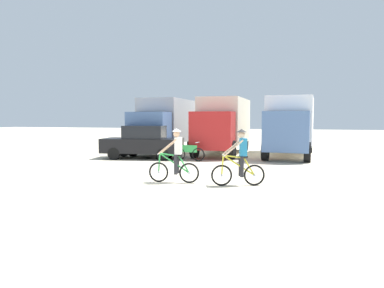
{
  "coord_description": "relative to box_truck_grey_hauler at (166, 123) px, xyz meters",
  "views": [
    {
      "loc": [
        4.53,
        -9.54,
        2.16
      ],
      "look_at": [
        0.52,
        4.28,
        1.1
      ],
      "focal_mm": 32.94,
      "sensor_mm": 36.0,
      "label": 1
    }
  ],
  "objects": [
    {
      "name": "sedan_parked",
      "position": [
        0.07,
        -3.69,
        -0.99
      ],
      "size": [
        4.4,
        2.32,
        1.76
      ],
      "color": "black",
      "rests_on": "ground"
    },
    {
      "name": "cyclist_cowboy_hat",
      "position": [
        6.17,
        -9.87,
        -1.03
      ],
      "size": [
        1.66,
        0.7,
        1.82
      ],
      "color": "black",
      "rests_on": "ground"
    },
    {
      "name": "bicycle_spare",
      "position": [
        2.73,
        -4.08,
        -1.48
      ],
      "size": [
        1.73,
        0.5,
        0.97
      ],
      "color": "black",
      "rests_on": "ground"
    },
    {
      "name": "box_truck_cream_rv",
      "position": [
        3.69,
        -0.04,
        0.0
      ],
      "size": [
        2.43,
        6.76,
        3.35
      ],
      "color": "beige",
      "rests_on": "ground"
    },
    {
      "name": "cyclist_orange_shirt",
      "position": [
        4.02,
        -9.93,
        -1.03
      ],
      "size": [
        1.73,
        0.52,
        1.82
      ],
      "color": "black",
      "rests_on": "ground"
    },
    {
      "name": "ground_plane",
      "position": [
        3.27,
        -11.45,
        -1.87
      ],
      "size": [
        120.0,
        120.0,
        0.0
      ],
      "primitive_type": "plane",
      "color": "beige"
    },
    {
      "name": "box_truck_grey_hauler",
      "position": [
        0.0,
        0.0,
        0.0
      ],
      "size": [
        2.45,
        6.77,
        3.35
      ],
      "color": "#9E9EA3",
      "rests_on": "ground"
    },
    {
      "name": "box_truck_avon_van",
      "position": [
        7.61,
        -0.18,
        0.0
      ],
      "size": [
        2.76,
        6.88,
        3.35
      ],
      "color": "white",
      "rests_on": "ground"
    }
  ]
}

